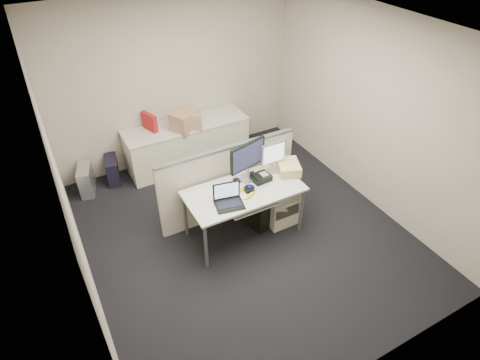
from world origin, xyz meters
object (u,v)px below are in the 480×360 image
desk (244,194)px  laptop (229,197)px  desk_phone (261,178)px  monitor_main (248,162)px

desk → laptop: (-0.30, -0.18, 0.19)m
desk → desk_phone: (0.30, 0.08, 0.10)m
desk_phone → laptop: bearing=-160.0°
desk → desk_phone: size_ratio=6.31×
laptop → monitor_main: bearing=50.0°
monitor_main → desk_phone: (0.15, -0.10, -0.24)m
laptop → desk_phone: 0.66m
desk → monitor_main: (0.15, 0.18, 0.34)m
monitor_main → laptop: bearing=-155.4°
desk → monitor_main: size_ratio=2.70×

